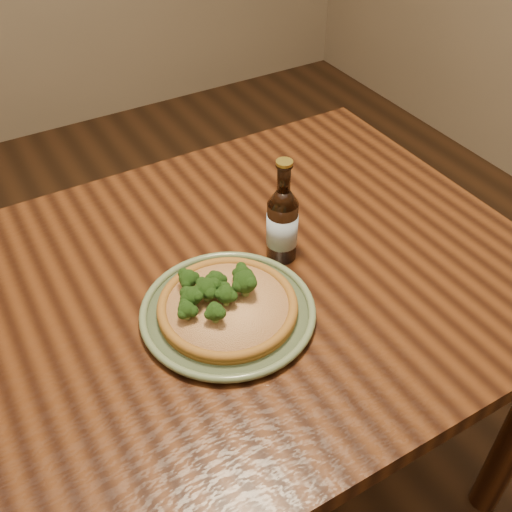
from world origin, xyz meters
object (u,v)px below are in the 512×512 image
pizza (226,304)px  beer_bottle (282,223)px  table (139,352)px  plate (228,312)px

pizza → beer_bottle: (0.17, 0.09, 0.05)m
table → pizza: size_ratio=6.44×
table → plate: (0.15, -0.08, 0.10)m
table → pizza: bearing=-27.7°
pizza → plate: bearing=-61.0°
table → plate: bearing=-28.3°
table → beer_bottle: size_ratio=7.31×
plate → pizza: size_ratio=1.26×
table → pizza: 0.21m
plate → pizza: 0.02m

